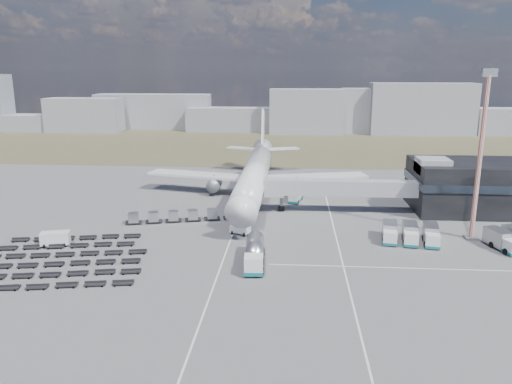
{
  "coord_description": "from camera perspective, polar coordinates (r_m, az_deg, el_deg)",
  "views": [
    {
      "loc": [
        8.16,
        -77.17,
        28.43
      ],
      "look_at": [
        1.05,
        20.07,
        4.0
      ],
      "focal_mm": 35.0,
      "sensor_mm": 36.0,
      "label": 1
    }
  ],
  "objects": [
    {
      "name": "jet_bridge",
      "position": [
        100.65,
        8.48,
        0.48
      ],
      "size": [
        30.3,
        3.8,
        7.05
      ],
      "color": "#939399",
      "rests_on": "ground"
    },
    {
      "name": "uld_row",
      "position": [
        95.49,
        -7.23,
        -2.64
      ],
      "size": [
        24.63,
        7.83,
        1.93
      ],
      "rotation": [
        0.0,
        0.0,
        0.25
      ],
      "color": "black",
      "rests_on": "ground"
    },
    {
      "name": "grass_strip",
      "position": [
        189.49,
        1.67,
        5.43
      ],
      "size": [
        420.0,
        90.0,
        0.01
      ],
      "primitive_type": "cube",
      "color": "#47412A",
      "rests_on": "ground"
    },
    {
      "name": "service_trucks_near",
      "position": [
        87.35,
        17.21,
        -4.56
      ],
      "size": [
        9.89,
        8.06,
        2.72
      ],
      "rotation": [
        0.0,
        0.0,
        -0.15
      ],
      "color": "silver",
      "rests_on": "ground"
    },
    {
      "name": "airliner",
      "position": [
        112.26,
        -0.08,
        2.17
      ],
      "size": [
        51.59,
        64.53,
        17.62
      ],
      "color": "silver",
      "rests_on": "ground"
    },
    {
      "name": "fuel_tanker",
      "position": [
        74.33,
        -0.17,
        -6.97
      ],
      "size": [
        3.23,
        10.95,
        3.5
      ],
      "rotation": [
        0.0,
        0.0,
        0.05
      ],
      "color": "silver",
      "rests_on": "ground"
    },
    {
      "name": "floodlight_mast",
      "position": [
        89.81,
        24.22,
        3.69
      ],
      "size": [
        2.7,
        2.18,
        28.27
      ],
      "rotation": [
        0.0,
        0.0,
        0.25
      ],
      "color": "#AB351B",
      "rests_on": "ground"
    },
    {
      "name": "baggage_dollies",
      "position": [
        81.37,
        -21.77,
        -7.19
      ],
      "size": [
        27.79,
        24.77,
        0.67
      ],
      "rotation": [
        0.0,
        0.0,
        0.18
      ],
      "color": "black",
      "rests_on": "ground"
    },
    {
      "name": "ground",
      "position": [
        82.64,
        -1.75,
        -6.06
      ],
      "size": [
        420.0,
        420.0,
        0.0
      ],
      "primitive_type": "plane",
      "color": "#565659",
      "rests_on": "ground"
    },
    {
      "name": "skyline",
      "position": [
        227.36,
        -3.3,
        9.1
      ],
      "size": [
        299.35,
        26.14,
        25.33
      ],
      "color": "gray",
      "rests_on": "ground"
    },
    {
      "name": "pushback_tug",
      "position": [
        87.6,
        -1.81,
        -4.36
      ],
      "size": [
        3.77,
        2.95,
        1.49
      ],
      "primitive_type": "cube",
      "rotation": [
        0.0,
        0.0,
        -0.37
      ],
      "color": "silver",
      "rests_on": "ground"
    },
    {
      "name": "catering_truck",
      "position": [
        108.7,
        4.55,
        -0.45
      ],
      "size": [
        3.33,
        5.73,
        2.47
      ],
      "rotation": [
        0.0,
        0.0,
        -0.22
      ],
      "color": "silver",
      "rests_on": "ground"
    },
    {
      "name": "lane_markings",
      "position": [
        85.07,
        5.05,
        -5.51
      ],
      "size": [
        47.12,
        110.0,
        0.01
      ],
      "color": "silver",
      "rests_on": "ground"
    },
    {
      "name": "terminal",
      "position": [
        111.06,
        24.97,
        0.69
      ],
      "size": [
        30.4,
        16.4,
        11.0
      ],
      "color": "black",
      "rests_on": "ground"
    },
    {
      "name": "utility_van",
      "position": [
        88.13,
        -21.95,
        -5.0
      ],
      "size": [
        4.85,
        3.09,
        2.38
      ],
      "primitive_type": "cube",
      "rotation": [
        0.0,
        0.0,
        0.25
      ],
      "color": "silver",
      "rests_on": "ground"
    }
  ]
}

